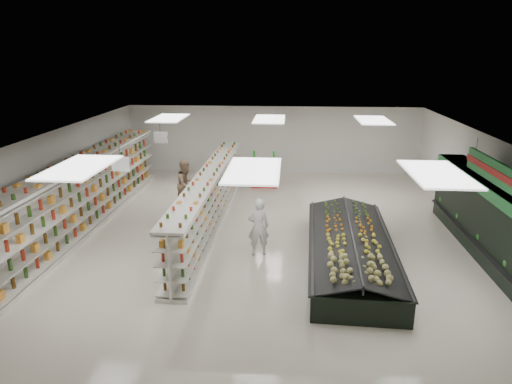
# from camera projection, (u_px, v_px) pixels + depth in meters

# --- Properties ---
(floor) EXTENTS (16.00, 16.00, 0.00)m
(floor) POSITION_uv_depth(u_px,v_px,m) (263.00, 233.00, 14.91)
(floor) COLOR beige
(floor) RESTS_ON ground
(ceiling) EXTENTS (14.00, 16.00, 0.02)m
(ceiling) POSITION_uv_depth(u_px,v_px,m) (264.00, 137.00, 13.96)
(ceiling) COLOR white
(ceiling) RESTS_ON wall_back
(wall_back) EXTENTS (14.00, 0.02, 3.20)m
(wall_back) POSITION_uv_depth(u_px,v_px,m) (273.00, 140.00, 22.06)
(wall_back) COLOR silver
(wall_back) RESTS_ON floor
(wall_front) EXTENTS (14.00, 0.02, 3.20)m
(wall_front) POSITION_uv_depth(u_px,v_px,m) (232.00, 338.00, 6.82)
(wall_front) COLOR silver
(wall_front) RESTS_ON floor
(wall_left) EXTENTS (0.02, 16.00, 3.20)m
(wall_left) POSITION_uv_depth(u_px,v_px,m) (50.00, 182.00, 14.92)
(wall_left) COLOR silver
(wall_left) RESTS_ON floor
(wall_right) EXTENTS (0.02, 16.00, 3.20)m
(wall_right) POSITION_uv_depth(u_px,v_px,m) (491.00, 191.00, 13.95)
(wall_right) COLOR silver
(wall_right) RESTS_ON floor
(produce_wall_case) EXTENTS (0.93, 8.00, 2.20)m
(produce_wall_case) POSITION_uv_depth(u_px,v_px,m) (495.00, 219.00, 12.66)
(produce_wall_case) COLOR black
(produce_wall_case) RESTS_ON floor
(aisle_sign_near) EXTENTS (0.52, 0.06, 0.75)m
(aisle_sign_near) POSITION_uv_depth(u_px,v_px,m) (121.00, 164.00, 12.46)
(aisle_sign_near) COLOR white
(aisle_sign_near) RESTS_ON ceiling
(aisle_sign_far) EXTENTS (0.52, 0.06, 0.75)m
(aisle_sign_far) POSITION_uv_depth(u_px,v_px,m) (161.00, 138.00, 16.27)
(aisle_sign_far) COLOR white
(aisle_sign_far) RESTS_ON ceiling
(hortifruti_banner) EXTENTS (0.12, 3.20, 0.95)m
(hortifruti_banner) POSITION_uv_depth(u_px,v_px,m) (492.00, 170.00, 12.26)
(hortifruti_banner) COLOR #1E7332
(hortifruti_banner) RESTS_ON ceiling
(gondola_left) EXTENTS (1.15, 13.26, 2.30)m
(gondola_left) POSITION_uv_depth(u_px,v_px,m) (76.00, 202.00, 14.65)
(gondola_left) COLOR silver
(gondola_left) RESTS_ON floor
(gondola_center) EXTENTS (0.89, 10.46, 1.81)m
(gondola_center) POSITION_uv_depth(u_px,v_px,m) (210.00, 201.00, 15.47)
(gondola_center) COLOR silver
(gondola_center) RESTS_ON floor
(produce_island) EXTENTS (2.60, 6.50, 0.96)m
(produce_island) POSITION_uv_depth(u_px,v_px,m) (350.00, 248.00, 12.78)
(produce_island) COLOR black
(produce_island) RESTS_ON floor
(soda_endcap) EXTENTS (1.18, 0.81, 1.49)m
(soda_endcap) POSITION_uv_depth(u_px,v_px,m) (264.00, 170.00, 19.93)
(soda_endcap) COLOR #A31312
(soda_endcap) RESTS_ON floor
(shopper_main) EXTENTS (0.71, 0.56, 1.73)m
(shopper_main) POSITION_uv_depth(u_px,v_px,m) (258.00, 227.00, 13.13)
(shopper_main) COLOR silver
(shopper_main) RESTS_ON floor
(shopper_background) EXTENTS (0.96, 1.06, 1.86)m
(shopper_background) POSITION_uv_depth(u_px,v_px,m) (186.00, 184.00, 17.08)
(shopper_background) COLOR tan
(shopper_background) RESTS_ON floor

